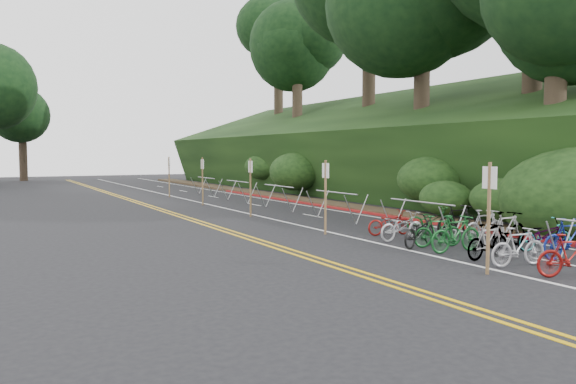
# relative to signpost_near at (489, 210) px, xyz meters

# --- Properties ---
(ground) EXTENTS (120.00, 120.00, 0.00)m
(ground) POSITION_rel_signpost_near_xyz_m (-0.49, 2.02, -1.45)
(ground) COLOR black
(ground) RESTS_ON ground
(road_markings) EXTENTS (7.47, 80.00, 0.01)m
(road_markings) POSITION_rel_signpost_near_xyz_m (0.14, 12.11, -1.45)
(road_markings) COLOR gold
(road_markings) RESTS_ON ground
(red_curb) EXTENTS (0.25, 28.00, 0.10)m
(red_curb) POSITION_rel_signpost_near_xyz_m (5.21, 14.02, -1.40)
(red_curb) COLOR maroon
(red_curb) RESTS_ON ground
(embankment) EXTENTS (14.30, 48.14, 9.11)m
(embankment) POSITION_rel_signpost_near_xyz_m (12.47, 21.05, 1.12)
(embankment) COLOR black
(embankment) RESTS_ON ground
(tree_cluster) EXTENTS (32.18, 53.82, 17.90)m
(tree_cluster) POSITION_rel_signpost_near_xyz_m (9.27, 24.05, 9.74)
(tree_cluster) COLOR #2D2319
(tree_cluster) RESTS_ON ground
(bike_racks_rest) EXTENTS (1.14, 23.00, 1.17)m
(bike_racks_rest) POSITION_rel_signpost_near_xyz_m (2.51, 15.02, -0.60)
(bike_racks_rest) COLOR gray
(bike_racks_rest) RESTS_ON ground
(signpost_near) EXTENTS (0.08, 0.40, 2.54)m
(signpost_near) POSITION_rel_signpost_near_xyz_m (0.00, 0.00, 0.00)
(signpost_near) COLOR brown
(signpost_near) RESTS_ON ground
(signposts_rest) EXTENTS (0.08, 18.40, 2.50)m
(signposts_rest) POSITION_rel_signpost_near_xyz_m (0.11, 16.02, -0.02)
(signposts_rest) COLOR brown
(signposts_rest) RESTS_ON ground
(bike_front) EXTENTS (1.20, 1.87, 0.93)m
(bike_front) POSITION_rel_signpost_near_xyz_m (1.15, 3.54, -0.99)
(bike_front) COLOR black
(bike_front) RESTS_ON ground
(bike_valet) EXTENTS (3.38, 8.60, 1.08)m
(bike_valet) POSITION_rel_signpost_near_xyz_m (2.60, 2.46, -0.96)
(bike_valet) COLOR maroon
(bike_valet) RESTS_ON ground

